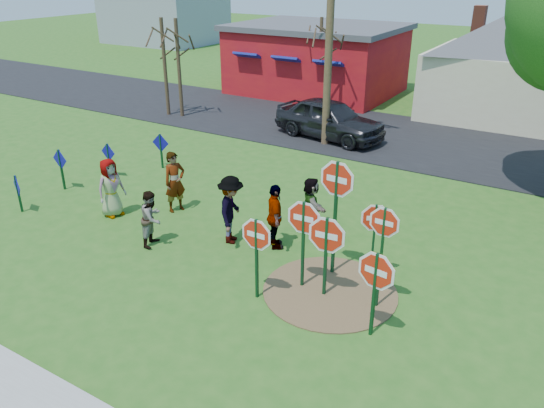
{
  "coord_description": "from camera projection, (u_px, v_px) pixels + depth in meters",
  "views": [
    {
      "loc": [
        8.81,
        -10.79,
        7.15
      ],
      "look_at": [
        1.92,
        0.59,
        1.07
      ],
      "focal_mm": 35.0,
      "sensor_mm": 36.0,
      "label": 1
    }
  ],
  "objects": [
    {
      "name": "stop_sign_g",
      "position": [
        304.0,
        226.0,
        12.17
      ],
      "size": [
        1.11,
        0.1,
        2.39
      ],
      "rotation": [
        0.0,
        0.0,
        0.07
      ],
      "color": "#113E20",
      "rests_on": "ground"
    },
    {
      "name": "person_e",
      "position": [
        275.0,
        217.0,
        14.21
      ],
      "size": [
        1.03,
        1.13,
        1.85
      ],
      "primitive_type": "imported",
      "rotation": [
        0.0,
        0.0,
        2.24
      ],
      "color": "#4F3058",
      "rests_on": "ground"
    },
    {
      "name": "person_b",
      "position": [
        175.0,
        182.0,
        16.37
      ],
      "size": [
        0.68,
        0.82,
        1.93
      ],
      "primitive_type": "imported",
      "rotation": [
        0.0,
        0.0,
        1.22
      ],
      "color": "#317D67",
      "rests_on": "ground"
    },
    {
      "name": "blue_diamond_d",
      "position": [
        161.0,
        147.0,
        19.89
      ],
      "size": [
        0.71,
        0.11,
        1.35
      ],
      "rotation": [
        0.0,
        0.0,
        0.13
      ],
      "color": "#113E20",
      "rests_on": "ground"
    },
    {
      "name": "bare_tree_west",
      "position": [
        178.0,
        54.0,
        25.66
      ],
      "size": [
        1.8,
        1.8,
        4.75
      ],
      "color": "#382819",
      "rests_on": "ground"
    },
    {
      "name": "person_f",
      "position": [
        311.0,
        204.0,
        15.27
      ],
      "size": [
        1.38,
        1.4,
        1.61
      ],
      "primitive_type": "imported",
      "rotation": [
        0.0,
        0.0,
        2.34
      ],
      "color": "#20572A",
      "rests_on": "ground"
    },
    {
      "name": "bare_tree_extra",
      "position": [
        321.0,
        50.0,
        27.52
      ],
      "size": [
        1.8,
        1.8,
        4.62
      ],
      "color": "#382819",
      "rests_on": "ground"
    },
    {
      "name": "blue_diamond_b",
      "position": [
        61.0,
        165.0,
        17.95
      ],
      "size": [
        0.72,
        0.07,
        1.45
      ],
      "rotation": [
        0.0,
        0.0,
        -0.06
      ],
      "color": "#113E20",
      "rests_on": "ground"
    },
    {
      "name": "blue_diamond_a",
      "position": [
        18.0,
        190.0,
        16.36
      ],
      "size": [
        0.67,
        0.28,
        1.23
      ],
      "rotation": [
        0.0,
        0.0,
        -0.37
      ],
      "color": "#113E20",
      "rests_on": "ground"
    },
    {
      "name": "dirt_patch",
      "position": [
        330.0,
        291.0,
        12.61
      ],
      "size": [
        3.2,
        3.2,
        0.03
      ],
      "primitive_type": "cylinder",
      "color": "brown",
      "rests_on": "ground"
    },
    {
      "name": "person_d",
      "position": [
        231.0,
        210.0,
        14.5
      ],
      "size": [
        1.15,
        1.44,
        1.95
      ],
      "primitive_type": "imported",
      "rotation": [
        0.0,
        0.0,
        1.96
      ],
      "color": "#343539",
      "rests_on": "ground"
    },
    {
      "name": "bare_tree_east",
      "position": [
        327.0,
        54.0,
        25.72
      ],
      "size": [
        1.8,
        1.8,
        4.74
      ],
      "color": "#382819",
      "rests_on": "ground"
    },
    {
      "name": "utility_pole",
      "position": [
        330.0,
        14.0,
        20.65
      ],
      "size": [
        2.44,
        0.58,
        10.06
      ],
      "rotation": [
        0.0,
        0.0,
        -0.18
      ],
      "color": "#4C3823",
      "rests_on": "ground"
    },
    {
      "name": "suv",
      "position": [
        329.0,
        119.0,
        23.23
      ],
      "size": [
        5.29,
        2.84,
        1.71
      ],
      "primitive_type": "imported",
      "rotation": [
        0.0,
        0.0,
        1.4
      ],
      "color": "#2A2A2E",
      "rests_on": "road"
    },
    {
      "name": "stop_sign_e",
      "position": [
        326.0,
        241.0,
        11.92
      ],
      "size": [
        1.19,
        0.14,
        2.18
      ],
      "rotation": [
        0.0,
        0.0,
        0.1
      ],
      "color": "#113E20",
      "rests_on": "ground"
    },
    {
      "name": "blue_diamond_c",
      "position": [
        109.0,
        156.0,
        19.01
      ],
      "size": [
        0.68,
        0.07,
        1.29
      ],
      "rotation": [
        0.0,
        0.0,
        -0.04
      ],
      "color": "#113E20",
      "rests_on": "ground"
    },
    {
      "name": "bare_tree_mid",
      "position": [
        164.0,
        54.0,
        25.9
      ],
      "size": [
        1.8,
        1.8,
        4.76
      ],
      "color": "#382819",
      "rests_on": "ground"
    },
    {
      "name": "cream_house",
      "position": [
        520.0,
        58.0,
        25.71
      ],
      "size": [
        9.4,
        9.4,
        6.5
      ],
      "color": "beige",
      "rests_on": "ground"
    },
    {
      "name": "stop_sign_a",
      "position": [
        256.0,
        241.0,
        11.82
      ],
      "size": [
        1.03,
        0.07,
        2.16
      ],
      "rotation": [
        0.0,
        0.0,
        0.01
      ],
      "color": "#113E20",
      "rests_on": "ground"
    },
    {
      "name": "stop_sign_c",
      "position": [
        383.0,
        235.0,
        11.32
      ],
      "size": [
        0.93,
        0.06,
        2.6
      ],
      "rotation": [
        0.0,
        0.0,
        -0.04
      ],
      "color": "#113E20",
      "rests_on": "ground"
    },
    {
      "name": "ground",
      "position": [
        206.0,
        230.0,
        15.52
      ],
      "size": [
        120.0,
        120.0,
        0.0
      ],
      "primitive_type": "plane",
      "color": "#285D1A",
      "rests_on": "ground"
    },
    {
      "name": "red_building",
      "position": [
        317.0,
        58.0,
        31.29
      ],
      "size": [
        9.4,
        7.69,
        3.9
      ],
      "color": "maroon",
      "rests_on": "ground"
    },
    {
      "name": "person_c",
      "position": [
        152.0,
        218.0,
        14.44
      ],
      "size": [
        0.79,
        0.91,
        1.59
      ],
      "primitive_type": "imported",
      "rotation": [
        0.0,
        0.0,
        1.85
      ],
      "color": "#95573B",
      "rests_on": "ground"
    },
    {
      "name": "stop_sign_f",
      "position": [
        376.0,
        276.0,
        10.58
      ],
      "size": [
        1.11,
        0.17,
        2.11
      ],
      "rotation": [
        0.0,
        0.0,
        -0.14
      ],
      "color": "#113E20",
      "rests_on": "ground"
    },
    {
      "name": "road",
      "position": [
        359.0,
        132.0,
        24.45
      ],
      "size": [
        120.0,
        7.5,
        0.04
      ],
      "primitive_type": "cube",
      "color": "black",
      "rests_on": "ground"
    },
    {
      "name": "stop_sign_d",
      "position": [
        375.0,
        223.0,
        12.62
      ],
      "size": [
        0.87,
        0.42,
        2.1
      ],
      "rotation": [
        0.0,
        0.0,
        0.44
      ],
      "color": "#113E20",
      "rests_on": "ground"
    },
    {
      "name": "person_a",
      "position": [
        111.0,
        188.0,
        16.07
      ],
      "size": [
        0.73,
        0.98,
        1.84
      ],
      "primitive_type": "imported",
      "rotation": [
        0.0,
        0.0,
        1.4
      ],
      "color": "#45528F",
      "rests_on": "ground"
    },
    {
      "name": "stop_sign_b",
      "position": [
        337.0,
        190.0,
        12.46
      ],
      "size": [
        1.19,
        0.09,
        3.14
      ],
      "rotation": [
        0.0,
        0.0,
        -0.06
      ],
      "color": "#113E20",
      "rests_on": "ground"
    }
  ]
}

